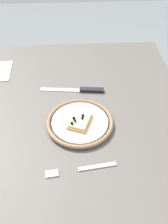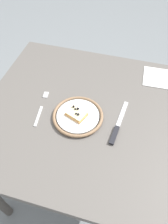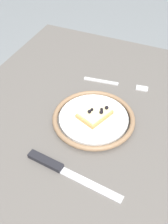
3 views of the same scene
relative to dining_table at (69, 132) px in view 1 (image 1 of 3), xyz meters
The scene contains 6 objects.
ground_plane 0.65m from the dining_table, ahead, with size 6.00×6.00×0.00m, color slate.
dining_table is the anchor object (origin of this frame).
plate 0.11m from the dining_table, 139.12° to the right, with size 0.22×0.22×0.02m.
pizza_slice_near 0.13m from the dining_table, 143.17° to the right, with size 0.10×0.09×0.03m.
knife 0.17m from the dining_table, 24.67° to the right, with size 0.04×0.24×0.01m.
fork 0.24m from the dining_table, behind, with size 0.04×0.20×0.00m.
Camera 1 is at (-0.62, -0.02, 1.34)m, focal length 40.45 mm.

